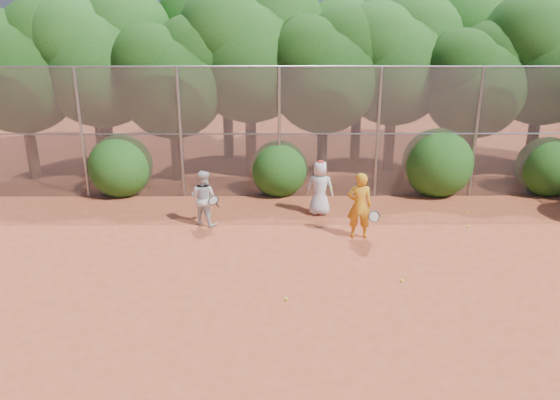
{
  "coord_description": "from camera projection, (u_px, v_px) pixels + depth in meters",
  "views": [
    {
      "loc": [
        -1.08,
        -10.29,
        5.61
      ],
      "look_at": [
        -1.0,
        2.5,
        1.1
      ],
      "focal_mm": 35.0,
      "sensor_mm": 36.0,
      "label": 1
    }
  ],
  "objects": [
    {
      "name": "tree_5",
      "position": [
        396.0,
        56.0,
        18.77
      ],
      "size": [
        4.51,
        3.92,
        6.17
      ],
      "color": "black",
      "rests_on": "ground"
    },
    {
      "name": "tree_6",
      "position": [
        477.0,
        77.0,
        18.03
      ],
      "size": [
        3.86,
        3.36,
        5.29
      ],
      "color": "black",
      "rests_on": "ground"
    },
    {
      "name": "ball_0",
      "position": [
        402.0,
        280.0,
        11.82
      ],
      "size": [
        0.07,
        0.07,
        0.07
      ],
      "primitive_type": "sphere",
      "color": "yellow",
      "rests_on": "ground"
    },
    {
      "name": "tree_3",
      "position": [
        251.0,
        46.0,
        18.44
      ],
      "size": [
        4.89,
        4.26,
        6.7
      ],
      "color": "black",
      "rests_on": "ground"
    },
    {
      "name": "tree_12",
      "position": [
        477.0,
        39.0,
        20.72
      ],
      "size": [
        5.02,
        4.37,
        6.88
      ],
      "color": "black",
      "rests_on": "ground"
    },
    {
      "name": "ground",
      "position": [
        328.0,
        288.0,
        11.58
      ],
      "size": [
        80.0,
        80.0,
        0.0
      ],
      "primitive_type": "plane",
      "color": "#A24124",
      "rests_on": "ground"
    },
    {
      "name": "tree_0",
      "position": [
        21.0,
        62.0,
        17.79
      ],
      "size": [
        4.38,
        3.81,
        6.0
      ],
      "color": "black",
      "rests_on": "ground"
    },
    {
      "name": "tree_4",
      "position": [
        326.0,
        67.0,
        18.1
      ],
      "size": [
        4.19,
        3.64,
        5.73
      ],
      "color": "black",
      "rests_on": "ground"
    },
    {
      "name": "tree_10",
      "position": [
        227.0,
        36.0,
        20.44
      ],
      "size": [
        5.15,
        4.48,
        7.06
      ],
      "color": "black",
      "rests_on": "ground"
    },
    {
      "name": "tree_9",
      "position": [
        93.0,
        44.0,
        20.31
      ],
      "size": [
        4.83,
        4.2,
        6.62
      ],
      "color": "black",
      "rests_on": "ground"
    },
    {
      "name": "tree_7",
      "position": [
        548.0,
        50.0,
        18.35
      ],
      "size": [
        4.77,
        4.14,
        6.53
      ],
      "color": "black",
      "rests_on": "ground"
    },
    {
      "name": "player_yellow",
      "position": [
        360.0,
        206.0,
        13.85
      ],
      "size": [
        0.84,
        0.52,
        1.74
      ],
      "rotation": [
        0.0,
        0.0,
        3.1
      ],
      "color": "orange",
      "rests_on": "ground"
    },
    {
      "name": "fence_back",
      "position": [
        308.0,
        132.0,
        16.55
      ],
      "size": [
        20.05,
        0.09,
        4.03
      ],
      "color": "gray",
      "rests_on": "ground"
    },
    {
      "name": "tree_1",
      "position": [
        101.0,
        54.0,
        18.2
      ],
      "size": [
        4.64,
        4.03,
        6.35
      ],
      "color": "black",
      "rests_on": "ground"
    },
    {
      "name": "bush_3",
      "position": [
        548.0,
        164.0,
        17.25
      ],
      "size": [
        1.9,
        1.9,
        1.9
      ],
      "primitive_type": "sphere",
      "color": "#194812",
      "rests_on": "ground"
    },
    {
      "name": "ball_4",
      "position": [
        467.0,
        211.0,
        15.83
      ],
      "size": [
        0.07,
        0.07,
        0.07
      ],
      "primitive_type": "sphere",
      "color": "yellow",
      "rests_on": "ground"
    },
    {
      "name": "ball_3",
      "position": [
        286.0,
        299.0,
        11.07
      ],
      "size": [
        0.07,
        0.07,
        0.07
      ],
      "primitive_type": "sphere",
      "color": "yellow",
      "rests_on": "ground"
    },
    {
      "name": "tree_2",
      "position": [
        173.0,
        74.0,
        17.75
      ],
      "size": [
        3.99,
        3.47,
        5.47
      ],
      "color": "black",
      "rests_on": "ground"
    },
    {
      "name": "bush_0",
      "position": [
        120.0,
        163.0,
        17.15
      ],
      "size": [
        2.0,
        2.0,
        2.0
      ],
      "primitive_type": "sphere",
      "color": "#194812",
      "rests_on": "ground"
    },
    {
      "name": "player_teen",
      "position": [
        320.0,
        188.0,
        15.46
      ],
      "size": [
        0.82,
        0.59,
        1.6
      ],
      "rotation": [
        0.0,
        0.0,
        3.02
      ],
      "color": "silver",
      "rests_on": "ground"
    },
    {
      "name": "bush_1",
      "position": [
        279.0,
        166.0,
        17.21
      ],
      "size": [
        1.8,
        1.8,
        1.8
      ],
      "primitive_type": "sphere",
      "color": "#194812",
      "rests_on": "ground"
    },
    {
      "name": "player_white",
      "position": [
        204.0,
        198.0,
        14.72
      ],
      "size": [
        0.95,
        0.89,
        1.53
      ],
      "rotation": [
        0.0,
        0.0,
        2.73
      ],
      "color": "silver",
      "rests_on": "ground"
    },
    {
      "name": "ball_1",
      "position": [
        468.0,
        226.0,
        14.74
      ],
      "size": [
        0.07,
        0.07,
        0.07
      ],
      "primitive_type": "sphere",
      "color": "yellow",
      "rests_on": "ground"
    },
    {
      "name": "tree_11",
      "position": [
        361.0,
        49.0,
        20.24
      ],
      "size": [
        4.64,
        4.03,
        6.35
      ],
      "color": "black",
      "rests_on": "ground"
    },
    {
      "name": "bush_2",
      "position": [
        438.0,
        160.0,
        17.18
      ],
      "size": [
        2.2,
        2.2,
        2.2
      ],
      "primitive_type": "sphere",
      "color": "#194812",
      "rests_on": "ground"
    }
  ]
}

